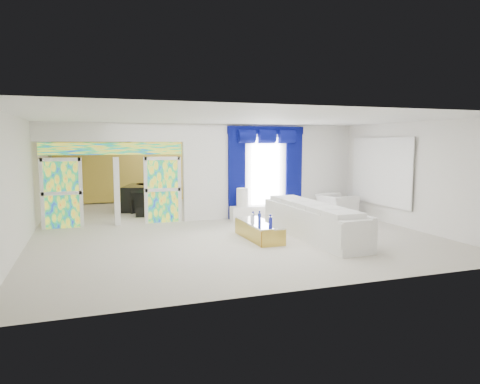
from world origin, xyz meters
name	(u,v)px	position (x,y,z in m)	size (l,w,h in m)	color
floor	(217,225)	(0.00, 0.00, 0.00)	(12.00, 12.00, 0.00)	#B7AF9E
dividing_wall	(271,171)	(2.15, 1.00, 1.50)	(5.70, 0.18, 3.00)	white
dividing_header	(112,132)	(-2.85, 1.00, 2.73)	(4.30, 0.18, 0.55)	white
stained_panel_left	(62,193)	(-4.28, 1.00, 1.00)	(0.95, 0.04, 2.00)	#994C3F
stained_panel_right	(163,190)	(-1.42, 1.00, 1.00)	(0.95, 0.04, 2.00)	#994C3F
stained_transom	(113,149)	(-2.85, 1.00, 2.25)	(4.00, 0.05, 0.35)	#994C3F
window_pane	(265,173)	(1.90, 0.90, 1.45)	(1.00, 0.02, 2.30)	white
blue_drape_left	(237,175)	(0.90, 0.87, 1.40)	(0.55, 0.10, 2.80)	#04074B
blue_drape_right	(294,174)	(2.90, 0.87, 1.40)	(0.55, 0.10, 2.80)	#04074B
blue_pelmet	(266,130)	(1.90, 0.87, 2.82)	(2.60, 0.12, 0.25)	#04074B
wall_mirror	(381,171)	(4.94, -1.00, 1.55)	(0.04, 2.70, 1.90)	white
gold_curtains	(178,165)	(0.00, 5.90, 1.50)	(9.70, 0.12, 2.90)	gold
white_sofa	(312,223)	(1.83, -2.45, 0.39)	(0.87, 4.05, 0.77)	white
coffee_table	(259,231)	(0.48, -2.15, 0.21)	(0.62, 1.85, 0.41)	gold
console_table	(251,213)	(1.27, 0.51, 0.22)	(1.30, 0.41, 0.43)	white
table_lamp	(242,197)	(0.97, 0.51, 0.72)	(0.36, 0.36, 0.58)	silver
armchair	(337,206)	(4.14, 0.18, 0.36)	(1.12, 0.98, 0.73)	white
grand_piano	(145,197)	(-1.63, 3.79, 0.44)	(1.34, 1.76, 0.89)	black
piano_bench	(151,212)	(-1.63, 2.19, 0.16)	(0.95, 0.37, 0.32)	black
tv_console	(62,203)	(-4.43, 3.55, 0.40)	(0.55, 0.50, 0.80)	tan
chandelier	(125,136)	(-2.30, 3.40, 2.65)	(0.60, 0.60, 0.60)	gold
decanters	(260,219)	(0.49, -2.18, 0.51)	(0.21, 1.18, 0.25)	navy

